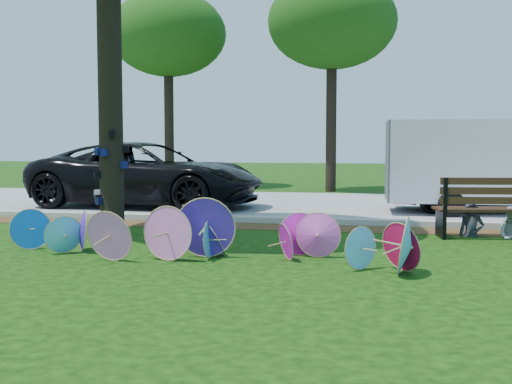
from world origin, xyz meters
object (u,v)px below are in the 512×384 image
(park_bench, at_px, (493,208))
(dark_pickup, at_px, (482,181))
(black_van, at_px, (147,175))
(cargo_trailer, at_px, (447,161))
(parasol_pile, at_px, (219,235))
(person_left, at_px, (472,203))

(park_bench, bearing_deg, dark_pickup, 76.84)
(black_van, xyz_separation_m, cargo_trailer, (7.60, -0.07, 0.41))
(dark_pickup, bearing_deg, black_van, 94.77)
(park_bench, bearing_deg, parasol_pile, -151.52)
(black_van, bearing_deg, parasol_pile, -147.06)
(dark_pickup, relative_size, person_left, 3.65)
(parasol_pile, xyz_separation_m, park_bench, (4.24, 3.09, 0.18))
(cargo_trailer, height_order, person_left, cargo_trailer)
(parasol_pile, distance_m, park_bench, 5.25)
(black_van, height_order, dark_pickup, black_van)
(parasol_pile, bearing_deg, park_bench, 36.13)
(parasol_pile, height_order, dark_pickup, dark_pickup)
(person_left, bearing_deg, dark_pickup, 80.39)
(parasol_pile, bearing_deg, dark_pickup, 58.37)
(parasol_pile, relative_size, dark_pickup, 1.43)
(cargo_trailer, distance_m, park_bench, 3.99)
(black_van, distance_m, person_left, 8.64)
(park_bench, distance_m, person_left, 0.36)
(park_bench, bearing_deg, person_left, 164.23)
(black_van, distance_m, cargo_trailer, 7.61)
(black_van, height_order, cargo_trailer, cargo_trailer)
(cargo_trailer, bearing_deg, parasol_pile, -120.86)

